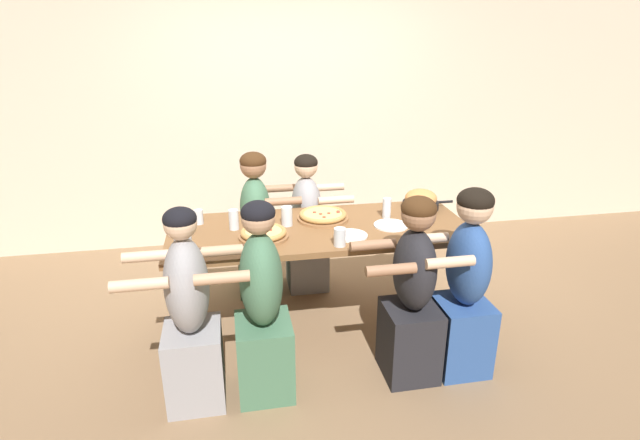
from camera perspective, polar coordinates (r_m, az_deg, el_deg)
name	(u,v)px	position (r m, az deg, el deg)	size (l,w,h in m)	color
ground_plane	(320,325)	(3.76, 0.00, -11.91)	(18.00, 18.00, 0.00)	#896B4C
restaurant_back_panel	(285,80)	(4.95, -3.98, 15.65)	(10.00, 0.06, 3.20)	beige
dining_table	(320,239)	(3.44, 0.00, -2.15)	(2.04, 0.84, 0.78)	brown
pizza_board_main	(264,234)	(3.24, -6.46, -1.55)	(0.32, 0.32, 0.06)	#996B42
pizza_board_second	(323,216)	(3.53, 0.33, 0.50)	(0.36, 0.36, 0.06)	#996B42
skillet_bowl	(421,200)	(3.82, 11.45, 2.21)	(0.39, 0.27, 0.15)	black
empty_plate_a	(351,235)	(3.26, 3.51, -1.77)	(0.22, 0.22, 0.02)	white
empty_plate_b	(391,225)	(3.45, 8.10, -0.60)	(0.24, 0.24, 0.02)	white
drinking_glass_a	(187,246)	(3.10, -14.97, -2.86)	(0.07, 0.07, 0.11)	silver
drinking_glass_b	(387,209)	(3.59, 7.62, 1.23)	(0.06, 0.06, 0.14)	silver
drinking_glass_c	(234,220)	(3.40, -9.82, 0.04)	(0.07, 0.07, 0.14)	silver
drinking_glass_d	(340,237)	(3.09, 2.28, -1.96)	(0.08, 0.08, 0.12)	silver
drinking_glass_e	(416,220)	(3.42, 10.95, -0.03)	(0.06, 0.06, 0.14)	silver
drinking_glass_f	(199,217)	(3.55, -13.68, 0.29)	(0.06, 0.06, 0.10)	silver
drinking_glass_g	(180,237)	(3.23, -15.72, -1.87)	(0.08, 0.08, 0.12)	silver
drinking_glass_h	(287,217)	(3.42, -3.80, 0.30)	(0.08, 0.08, 0.14)	silver
diner_far_midleft	(257,229)	(4.04, -7.25, -1.02)	(0.51, 0.40, 1.18)	#477556
diner_near_right	(465,289)	(3.19, 16.22, -7.59)	(0.51, 0.40, 1.20)	#2D5193
diner_near_midleft	(262,311)	(2.89, -6.66, -10.29)	(0.51, 0.40, 1.20)	#477556
diner_near_midright	(412,297)	(3.07, 10.45, -8.67)	(0.51, 0.40, 1.17)	#232328
diner_near_left	(190,319)	(2.90, -14.69, -10.93)	(0.51, 0.40, 1.19)	#99999E
diner_far_center	(307,229)	(4.09, -1.49, -0.99)	(0.51, 0.40, 1.14)	#99999E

